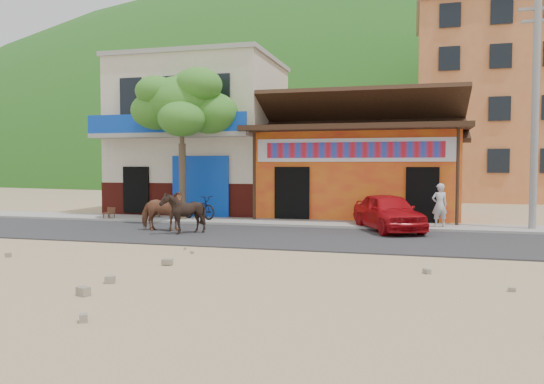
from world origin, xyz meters
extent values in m
plane|color=#9E825B|center=(0.00, 0.00, 0.00)|extent=(120.00, 120.00, 0.00)
cube|color=#28282B|center=(0.00, 2.50, 0.02)|extent=(60.00, 5.00, 0.04)
cube|color=gray|center=(0.00, 6.00, 0.06)|extent=(60.00, 2.00, 0.12)
cube|color=orange|center=(2.00, 10.00, 1.80)|extent=(8.00, 6.00, 3.60)
cube|color=beige|center=(-5.50, 10.00, 3.50)|extent=(7.00, 6.00, 7.00)
cube|color=#CC723F|center=(9.00, 24.00, 6.00)|extent=(9.00, 9.00, 12.00)
ellipsoid|color=#194C14|center=(0.00, 70.00, 12.00)|extent=(100.00, 40.00, 24.00)
cylinder|color=gray|center=(8.20, 6.00, 4.12)|extent=(0.24, 0.24, 8.00)
imported|color=brown|center=(-3.96, 2.72, 0.72)|extent=(1.66, 0.85, 1.36)
imported|color=black|center=(-2.94, 2.21, 0.72)|extent=(1.35, 1.22, 1.37)
imported|color=#B70D14|center=(3.46, 4.80, 0.68)|extent=(2.93, 4.05, 1.28)
imported|color=black|center=(-4.00, 5.99, 0.59)|extent=(1.88, 1.29, 0.94)
imported|color=silver|center=(5.17, 5.69, 0.88)|extent=(0.64, 0.53, 1.52)
camera|label=1|loc=(4.30, -13.59, 2.30)|focal=35.00mm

